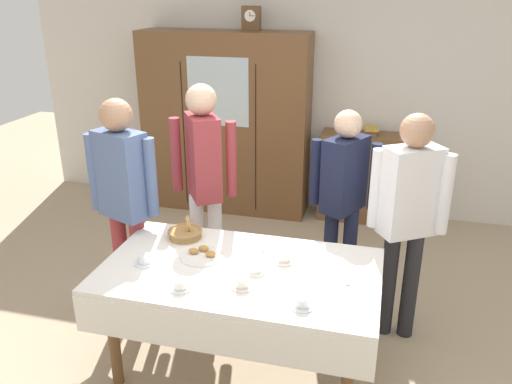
{
  "coord_description": "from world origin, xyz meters",
  "views": [
    {
      "loc": [
        0.79,
        -2.86,
        2.36
      ],
      "look_at": [
        0.0,
        0.2,
        1.09
      ],
      "focal_mm": 36.33,
      "sensor_mm": 36.0,
      "label": 1
    }
  ],
  "objects": [
    {
      "name": "ground_plane",
      "position": [
        0.0,
        0.0,
        0.0
      ],
      "size": [
        12.0,
        12.0,
        0.0
      ],
      "primitive_type": "plane",
      "color": "tan",
      "rests_on": "ground"
    },
    {
      "name": "back_wall",
      "position": [
        0.0,
        2.65,
        1.35
      ],
      "size": [
        6.4,
        0.1,
        2.7
      ],
      "primitive_type": "cube",
      "color": "silver",
      "rests_on": "ground"
    },
    {
      "name": "dining_table",
      "position": [
        0.0,
        -0.23,
        0.64
      ],
      "size": [
        1.71,
        0.97,
        0.74
      ],
      "color": "brown",
      "rests_on": "ground"
    },
    {
      "name": "wall_cabinet",
      "position": [
        -0.9,
        2.35,
        0.97
      ],
      "size": [
        1.8,
        0.46,
        1.94
      ],
      "color": "brown",
      "rests_on": "ground"
    },
    {
      "name": "mantel_clock",
      "position": [
        -0.61,
        2.35,
        2.06
      ],
      "size": [
        0.18,
        0.11,
        0.24
      ],
      "color": "brown",
      "rests_on": "wall_cabinet"
    },
    {
      "name": "bookshelf_low",
      "position": [
        0.65,
        2.41,
        0.47
      ],
      "size": [
        0.99,
        0.35,
        0.94
      ],
      "color": "brown",
      "rests_on": "ground"
    },
    {
      "name": "book_stack",
      "position": [
        0.65,
        2.4,
        0.98
      ],
      "size": [
        0.16,
        0.21,
        0.08
      ],
      "color": "#3D754C",
      "rests_on": "bookshelf_low"
    },
    {
      "name": "tea_cup_mid_left",
      "position": [
        -0.59,
        -0.3,
        0.77
      ],
      "size": [
        0.13,
        0.13,
        0.06
      ],
      "color": "white",
      "rests_on": "dining_table"
    },
    {
      "name": "tea_cup_front_edge",
      "position": [
        0.08,
        -0.41,
        0.77
      ],
      "size": [
        0.13,
        0.13,
        0.06
      ],
      "color": "white",
      "rests_on": "dining_table"
    },
    {
      "name": "tea_cup_far_left",
      "position": [
        -0.26,
        -0.51,
        0.77
      ],
      "size": [
        0.13,
        0.13,
        0.06
      ],
      "color": "white",
      "rests_on": "dining_table"
    },
    {
      "name": "tea_cup_near_right",
      "position": [
        0.25,
        -0.05,
        0.77
      ],
      "size": [
        0.13,
        0.13,
        0.06
      ],
      "color": "white",
      "rests_on": "dining_table"
    },
    {
      "name": "tea_cup_back_edge",
      "position": [
        0.44,
        -0.51,
        0.77
      ],
      "size": [
        0.13,
        0.13,
        0.06
      ],
      "color": "white",
      "rests_on": "dining_table"
    },
    {
      "name": "tea_cup_mid_right",
      "position": [
        0.1,
        -0.23,
        0.77
      ],
      "size": [
        0.13,
        0.13,
        0.06
      ],
      "color": "white",
      "rests_on": "dining_table"
    },
    {
      "name": "bread_basket",
      "position": [
        -0.48,
        0.11,
        0.78
      ],
      "size": [
        0.24,
        0.24,
        0.16
      ],
      "color": "#9E7542",
      "rests_on": "dining_table"
    },
    {
      "name": "pastry_plate",
      "position": [
        -0.27,
        -0.12,
        0.76
      ],
      "size": [
        0.28,
        0.28,
        0.05
      ],
      "color": "white",
      "rests_on": "dining_table"
    },
    {
      "name": "spoon_far_left",
      "position": [
        0.64,
        -0.23,
        0.75
      ],
      "size": [
        0.12,
        0.02,
        0.01
      ],
      "color": "silver",
      "rests_on": "dining_table"
    },
    {
      "name": "spoon_mid_right",
      "position": [
        0.07,
        0.04,
        0.75
      ],
      "size": [
        0.12,
        0.02,
        0.01
      ],
      "color": "silver",
      "rests_on": "dining_table"
    },
    {
      "name": "person_near_right_end",
      "position": [
        -0.96,
        0.18,
        1.02
      ],
      "size": [
        0.52,
        0.32,
        1.67
      ],
      "color": "#933338",
      "rests_on": "ground"
    },
    {
      "name": "person_by_cabinet",
      "position": [
        0.52,
        0.83,
        0.93
      ],
      "size": [
        0.52,
        0.41,
        1.53
      ],
      "color": "#191E38",
      "rests_on": "ground"
    },
    {
      "name": "person_behind_table_right",
      "position": [
        0.98,
        0.43,
        0.99
      ],
      "size": [
        0.52,
        0.36,
        1.63
      ],
      "color": "#232328",
      "rests_on": "ground"
    },
    {
      "name": "person_beside_shelf",
      "position": [
        -0.52,
        0.62,
        1.05
      ],
      "size": [
        0.52,
        0.41,
        1.71
      ],
      "color": "silver",
      "rests_on": "ground"
    }
  ]
}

